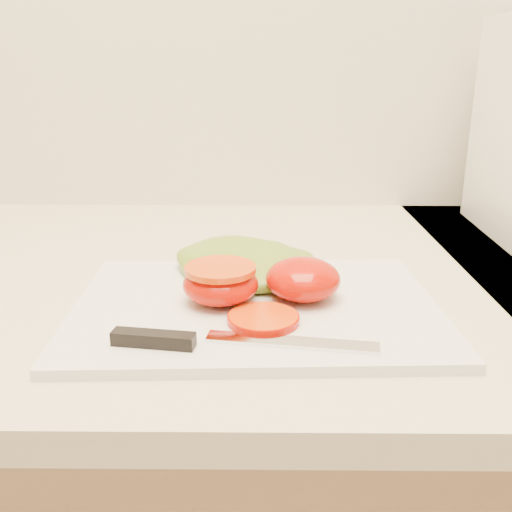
{
  "coord_description": "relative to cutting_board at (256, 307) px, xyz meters",
  "views": [
    {
      "loc": [
        -0.07,
        1.03,
        1.16
      ],
      "look_at": [
        -0.08,
        1.56,
        0.99
      ],
      "focal_mm": 40.0,
      "sensor_mm": 36.0,
      "label": 1
    }
  ],
  "objects": [
    {
      "name": "tomato_slice_0",
      "position": [
        0.01,
        -0.05,
        0.01
      ],
      "size": [
        0.06,
        0.06,
        0.01
      ],
      "primitive_type": "cylinder",
      "color": "#E5560A",
      "rests_on": "cutting_board"
    },
    {
      "name": "knife",
      "position": [
        -0.04,
        -0.09,
        0.01
      ],
      "size": [
        0.22,
        0.04,
        0.01
      ],
      "rotation": [
        0.0,
        0.0,
        -0.15
      ],
      "color": "silver",
      "rests_on": "cutting_board"
    },
    {
      "name": "lettuce_leaf_0",
      "position": [
        -0.02,
        0.07,
        0.02
      ],
      "size": [
        0.19,
        0.18,
        0.03
      ],
      "primitive_type": "ellipsoid",
      "rotation": [
        0.0,
        0.0,
        -0.53
      ],
      "color": "olive",
      "rests_on": "cutting_board"
    },
    {
      "name": "cutting_board",
      "position": [
        0.0,
        0.0,
        0.0
      ],
      "size": [
        0.36,
        0.27,
        0.01
      ],
      "primitive_type": "cube",
      "rotation": [
        0.0,
        0.0,
        0.04
      ],
      "color": "silver",
      "rests_on": "counter"
    },
    {
      "name": "tomato_half_cut",
      "position": [
        -0.03,
        0.0,
        0.03
      ],
      "size": [
        0.07,
        0.07,
        0.04
      ],
      "color": "red",
      "rests_on": "cutting_board"
    },
    {
      "name": "tomato_half_dome",
      "position": [
        0.05,
        0.01,
        0.03
      ],
      "size": [
        0.07,
        0.07,
        0.04
      ],
      "primitive_type": "ellipsoid",
      "color": "red",
      "rests_on": "cutting_board"
    },
    {
      "name": "lettuce_leaf_1",
      "position": [
        0.03,
        0.08,
        0.02
      ],
      "size": [
        0.13,
        0.12,
        0.02
      ],
      "primitive_type": "ellipsoid",
      "rotation": [
        0.0,
        0.0,
        0.72
      ],
      "color": "olive",
      "rests_on": "cutting_board"
    }
  ]
}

